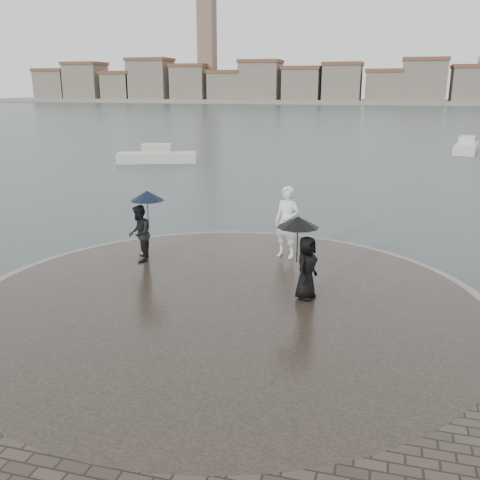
% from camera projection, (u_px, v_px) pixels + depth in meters
% --- Properties ---
extents(ground, '(400.00, 400.00, 0.00)m').
position_uv_depth(ground, '(167.00, 391.00, 9.44)').
color(ground, '#2B3835').
rests_on(ground, ground).
extents(kerb_ring, '(12.50, 12.50, 0.32)m').
position_uv_depth(kerb_ring, '(225.00, 307.00, 12.64)').
color(kerb_ring, gray).
rests_on(kerb_ring, ground).
extents(quay_tip, '(11.90, 11.90, 0.36)m').
position_uv_depth(quay_tip, '(225.00, 306.00, 12.63)').
color(quay_tip, '#2D261E').
rests_on(quay_tip, ground).
extents(statue, '(0.88, 0.70, 2.09)m').
position_uv_depth(statue, '(287.00, 222.00, 15.44)').
color(statue, white).
rests_on(statue, quay_tip).
extents(visitor_left, '(1.15, 1.05, 2.04)m').
position_uv_depth(visitor_left, '(141.00, 224.00, 15.05)').
color(visitor_left, black).
rests_on(visitor_left, quay_tip).
extents(visitor_right, '(1.08, 1.02, 1.95)m').
position_uv_depth(visitor_right, '(304.00, 253.00, 12.39)').
color(visitor_right, black).
rests_on(visitor_right, quay_tip).
extents(far_skyline, '(260.00, 20.00, 37.00)m').
position_uv_depth(far_skyline, '(362.00, 85.00, 158.18)').
color(far_skyline, gray).
rests_on(far_skyline, ground).
extents(boats, '(35.10, 16.90, 1.50)m').
position_uv_depth(boats, '(410.00, 152.00, 40.33)').
color(boats, beige).
rests_on(boats, ground).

